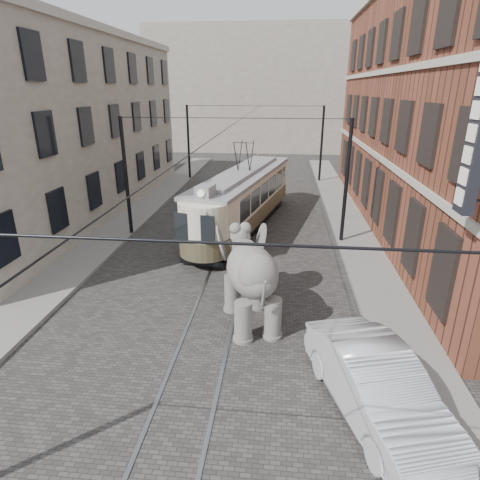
# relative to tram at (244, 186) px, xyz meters

# --- Properties ---
(ground) EXTENTS (120.00, 120.00, 0.00)m
(ground) POSITION_rel_tram_xyz_m (-0.13, -7.95, -2.32)
(ground) COLOR #3F3C3A
(tram_rails) EXTENTS (1.54, 80.00, 0.02)m
(tram_rails) POSITION_rel_tram_xyz_m (-0.13, -7.95, -2.31)
(tram_rails) COLOR slate
(tram_rails) RESTS_ON ground
(sidewalk_right) EXTENTS (2.00, 60.00, 0.15)m
(sidewalk_right) POSITION_rel_tram_xyz_m (5.87, -7.95, -2.25)
(sidewalk_right) COLOR slate
(sidewalk_right) RESTS_ON ground
(sidewalk_left) EXTENTS (2.00, 60.00, 0.15)m
(sidewalk_left) POSITION_rel_tram_xyz_m (-6.63, -7.95, -2.25)
(sidewalk_left) COLOR slate
(sidewalk_left) RESTS_ON ground
(brick_building) EXTENTS (8.00, 26.00, 12.00)m
(brick_building) POSITION_rel_tram_xyz_m (10.87, 1.05, 3.68)
(brick_building) COLOR brown
(brick_building) RESTS_ON ground
(stucco_building) EXTENTS (7.00, 24.00, 10.00)m
(stucco_building) POSITION_rel_tram_xyz_m (-11.13, 2.05, 2.68)
(stucco_building) COLOR gray
(stucco_building) RESTS_ON ground
(distant_block) EXTENTS (28.00, 10.00, 14.00)m
(distant_block) POSITION_rel_tram_xyz_m (-0.13, 32.05, 4.68)
(distant_block) COLOR gray
(distant_block) RESTS_ON ground
(catenary) EXTENTS (11.00, 30.20, 6.00)m
(catenary) POSITION_rel_tram_xyz_m (-0.33, -2.95, 0.68)
(catenary) COLOR black
(catenary) RESTS_ON ground
(tram) EXTENTS (4.90, 11.94, 4.64)m
(tram) POSITION_rel_tram_xyz_m (0.00, 0.00, 0.00)
(tram) COLOR beige
(tram) RESTS_ON ground
(elephant) EXTENTS (3.90, 5.31, 2.91)m
(elephant) POSITION_rel_tram_xyz_m (1.18, -9.75, -0.87)
(elephant) COLOR slate
(elephant) RESTS_ON ground
(parked_car) EXTENTS (3.17, 5.20, 1.62)m
(parked_car) POSITION_rel_tram_xyz_m (4.37, -13.43, -1.51)
(parked_car) COLOR #B7B7BC
(parked_car) RESTS_ON ground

